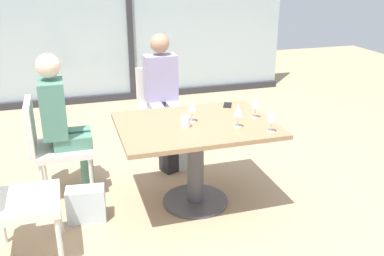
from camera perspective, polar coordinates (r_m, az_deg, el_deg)
The scene contains 17 objects.
ground_plane at distance 3.78m, azimuth 0.45°, elevation -9.77°, with size 12.00×12.00×0.00m, color tan.
window_wall_backdrop at distance 6.40m, azimuth -8.35°, elevation 14.40°, with size 4.76×0.10×2.70m.
dining_table_main at distance 3.53m, azimuth 0.47°, elevation -2.10°, with size 1.25×0.93×0.73m.
chair_near_window at distance 4.72m, azimuth -4.23°, elevation 3.27°, with size 0.46×0.51×0.87m.
chair_far_left at distance 3.89m, azimuth -18.18°, elevation -1.78°, with size 0.50×0.46×0.87m.
chair_side_end at distance 3.14m, azimuth -23.30°, elevation -8.15°, with size 0.50×0.46×0.87m.
person_near_window at distance 4.56m, azimuth -3.99°, elevation 5.30°, with size 0.34×0.39×1.26m.
person_far_left at distance 3.81m, azimuth -16.89°, elevation 1.21°, with size 0.39×0.34×1.26m.
wine_glass_0 at distance 3.29m, azimuth 10.55°, elevation 1.65°, with size 0.07×0.07×0.18m.
wine_glass_1 at distance 3.45m, azimuth -0.02°, elevation 2.91°, with size 0.07×0.07×0.18m.
wine_glass_2 at distance 3.35m, azimuth 6.17°, elevation 2.25°, with size 0.07×0.07×0.18m.
wine_glass_3 at distance 3.58m, azimuth 8.46°, elevation 3.36°, with size 0.07×0.07×0.18m.
coffee_cup at distance 3.36m, azimuth -0.85°, elevation 0.83°, with size 0.08×0.08×0.09m, color white.
cell_phone_on_table at distance 3.90m, azimuth 4.74°, elevation 3.06°, with size 0.07×0.14×0.01m, color black.
handbag_0 at distance 4.29m, azimuth -2.17°, elevation -3.67°, with size 0.30×0.16×0.28m, color #232328.
handbag_1 at distance 3.57m, azimuth -13.87°, elevation -9.80°, with size 0.30×0.16×0.28m, color silver.
handbag_2 at distance 4.30m, azimuth -1.87°, elevation -3.63°, with size 0.30×0.16×0.28m, color silver.
Camera 1 is at (-0.97, -3.09, 1.94)m, focal length 40.17 mm.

